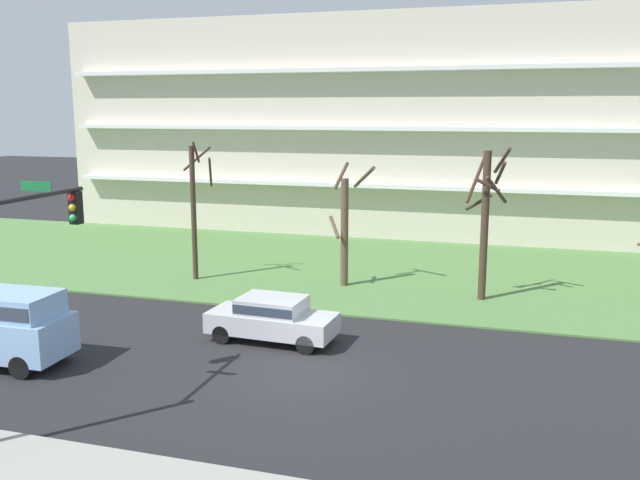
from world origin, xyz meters
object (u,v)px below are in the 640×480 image
object	(u,v)px
tree_far_left	(195,207)
tree_center	(486,217)
tree_left	(345,226)
sedan_silver_center_left	(272,317)
traffic_signal_mast	(18,266)

from	to	relation	value
tree_far_left	tree_center	xyz separation A→B (m)	(13.06, 0.25, 0.11)
tree_far_left	tree_center	world-z (taller)	tree_far_left
tree_left	sedan_silver_center_left	bearing A→B (deg)	-93.63
tree_far_left	tree_center	bearing A→B (deg)	1.08
tree_far_left	traffic_signal_mast	xyz separation A→B (m)	(2.80, -14.84, 0.69)
sedan_silver_center_left	traffic_signal_mast	size ratio (longest dim) A/B	0.73
tree_left	tree_center	world-z (taller)	tree_center
tree_far_left	tree_left	size ratio (longest dim) A/B	1.15
tree_left	tree_center	distance (m)	6.19
traffic_signal_mast	tree_left	bearing A→B (deg)	75.15
tree_center	tree_left	bearing A→B (deg)	174.37
tree_far_left	tree_center	distance (m)	13.07
tree_center	traffic_signal_mast	bearing A→B (deg)	-124.23
tree_center	tree_far_left	bearing A→B (deg)	-178.92
tree_left	sedan_silver_center_left	size ratio (longest dim) A/B	1.25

